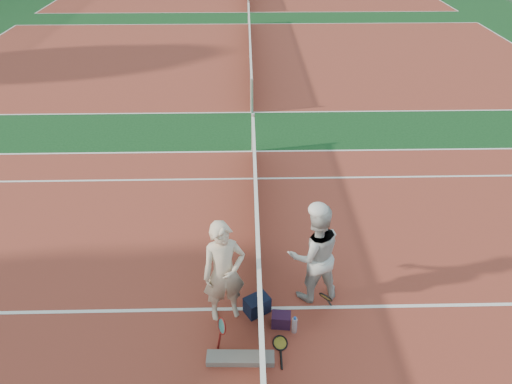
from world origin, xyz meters
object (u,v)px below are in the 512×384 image
racket_spare (280,343)px  sports_bag_purple (281,320)px  net_main (259,287)px  player_b (314,254)px  player_a (224,273)px  sports_bag_navy (257,305)px  racket_red (222,333)px  water_bottle (294,325)px  racket_black_held (325,303)px

racket_spare → sports_bag_purple: 0.38m
net_main → player_b: bearing=19.2°
net_main → player_b: player_b is taller
player_a → sports_bag_navy: size_ratio=4.73×
racket_red → sports_bag_navy: bearing=21.8°
sports_bag_navy → water_bottle: 0.73m
racket_black_held → racket_spare: 0.99m
racket_black_held → player_a: bearing=-53.7°
player_a → sports_bag_purple: player_a is taller
player_a → player_b: size_ratio=1.01×
racket_red → racket_spare: racket_red is taller
net_main → racket_red: 0.96m
racket_red → sports_bag_purple: racket_red is taller
water_bottle → sports_bag_purple: bearing=146.0°
sports_bag_navy → water_bottle: sports_bag_navy is taller
racket_red → racket_black_held: bearing=-9.6°
player_b → racket_spare: size_ratio=3.12×
net_main → racket_black_held: 1.13m
sports_bag_navy → player_b: bearing=21.9°
racket_red → player_a: bearing=58.3°
player_a → sports_bag_purple: size_ratio=6.14×
player_b → racket_spare: player_b is taller
player_b → racket_black_held: player_b is taller
player_a → racket_red: 0.91m
sports_bag_navy → racket_black_held: bearing=-4.3°
player_b → player_a: bearing=2.7°
player_a → racket_red: bearing=-107.4°
sports_bag_navy → water_bottle: bearing=-36.2°
net_main → racket_red: bearing=-127.9°
player_b → sports_bag_navy: (-0.95, -0.38, -0.78)m
player_a → sports_bag_navy: player_a is taller
player_a → racket_black_held: bearing=-16.7°
player_a → sports_bag_purple: 1.25m
player_a → sports_bag_navy: 0.94m
player_a → sports_bag_navy: (0.52, 0.03, -0.78)m
player_b → net_main: bearing=6.2°
player_a → racket_black_held: (1.64, -0.05, -0.68)m
racket_red → water_bottle: (1.13, 0.25, -0.15)m
racket_spare → water_bottle: water_bottle is taller
player_a → water_bottle: (1.11, -0.40, -0.79)m
racket_red → sports_bag_purple: size_ratio=1.94×
net_main → player_a: (-0.55, -0.09, 0.43)m
net_main → water_bottle: net_main is taller
racket_red → racket_spare: 0.94m
player_b → racket_spare: bearing=46.8°
net_main → racket_spare: 0.93m
sports_bag_purple → racket_black_held: bearing=15.9°
player_b → racket_red: bearing=22.2°
racket_black_held → sports_bag_purple: bearing=-36.0°
racket_spare → sports_bag_navy: 0.76m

